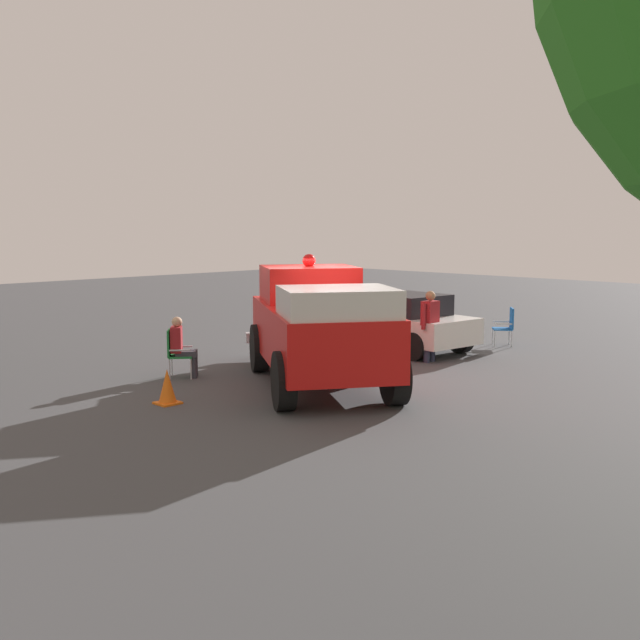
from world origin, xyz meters
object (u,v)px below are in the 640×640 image
object	(u,v)px
lawn_chair_by_car	(507,324)
traffic_cone	(167,387)
spectator_seated	(181,345)
classic_hot_rod	(396,320)
lawn_chair_near_truck	(175,350)
spectator_standing	(430,321)
lawn_chair_spare	(431,313)
vintage_fire_truck	(318,325)

from	to	relation	value
lawn_chair_by_car	traffic_cone	bearing A→B (deg)	-5.37
traffic_cone	spectator_seated	bearing A→B (deg)	-130.78
classic_hot_rod	lawn_chair_near_truck	distance (m)	6.18
spectator_seated	spectator_standing	bearing A→B (deg)	152.80
lawn_chair_spare	spectator_seated	size ratio (longest dim) A/B	0.79
spectator_seated	spectator_standing	xyz separation A→B (m)	(-5.12, 2.63, 0.27)
lawn_chair_by_car	lawn_chair_near_truck	bearing A→B (deg)	-18.02
spectator_seated	traffic_cone	bearing A→B (deg)	49.22
spectator_standing	classic_hot_rod	bearing A→B (deg)	-116.71
lawn_chair_near_truck	lawn_chair_by_car	distance (m)	8.99
classic_hot_rod	spectator_standing	size ratio (longest dim) A/B	2.70
vintage_fire_truck	lawn_chair_spare	world-z (taller)	vintage_fire_truck
lawn_chair_near_truck	spectator_standing	distance (m)	5.90
spectator_standing	traffic_cone	bearing A→B (deg)	-7.50
lawn_chair_near_truck	spectator_standing	size ratio (longest dim) A/B	0.61
vintage_fire_truck	lawn_chair_near_truck	bearing A→B (deg)	-56.77
traffic_cone	lawn_chair_near_truck	bearing A→B (deg)	-127.54
lawn_chair_spare	spectator_standing	size ratio (longest dim) A/B	0.61
lawn_chair_by_car	lawn_chair_spare	bearing A→B (deg)	-101.67
lawn_chair_near_truck	lawn_chair_spare	xyz separation A→B (m)	(-9.15, -0.12, 0.00)
vintage_fire_truck	spectator_standing	bearing A→B (deg)	177.47
lawn_chair_near_truck	traffic_cone	xyz separation A→B (m)	(1.42, 1.84, -0.28)
lawn_chair_by_car	vintage_fire_truck	bearing A→B (deg)	-1.84
spectator_standing	lawn_chair_by_car	bearing A→B (deg)	178.90
lawn_chair_by_car	traffic_cone	size ratio (longest dim) A/B	1.61
spectator_standing	lawn_chair_near_truck	bearing A→B (deg)	-27.48
lawn_chair_spare	traffic_cone	size ratio (longest dim) A/B	1.61
classic_hot_rod	traffic_cone	xyz separation A→B (m)	(7.51, 0.87, -0.44)
vintage_fire_truck	lawn_chair_by_car	bearing A→B (deg)	178.16
lawn_chair_spare	spectator_seated	bearing A→B (deg)	1.31
traffic_cone	lawn_chair_spare	bearing A→B (deg)	-169.46
classic_hot_rod	lawn_chair_spare	distance (m)	3.24
lawn_chair_near_truck	spectator_seated	world-z (taller)	spectator_seated
lawn_chair_near_truck	traffic_cone	world-z (taller)	lawn_chair_near_truck
vintage_fire_truck	lawn_chair_near_truck	xyz separation A→B (m)	(1.68, -2.56, -0.61)
vintage_fire_truck	lawn_chair_by_car	size ratio (longest dim) A/B	6.04
traffic_cone	vintage_fire_truck	bearing A→B (deg)	166.95
lawn_chair_by_car	spectator_seated	world-z (taller)	spectator_seated
lawn_chair_near_truck	spectator_seated	bearing A→B (deg)	139.92
vintage_fire_truck	traffic_cone	size ratio (longest dim) A/B	9.70
vintage_fire_truck	lawn_chair_by_car	world-z (taller)	vintage_fire_truck
classic_hot_rod	spectator_standing	distance (m)	1.96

